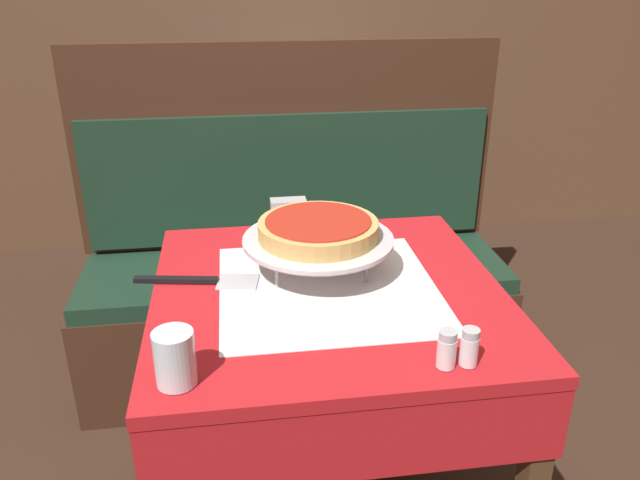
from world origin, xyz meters
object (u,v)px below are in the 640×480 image
object	(u,v)px
dining_table_rear	(311,144)
booth_bench	(295,287)
pepper_shaker	(469,347)
condiment_caddy	(324,115)
pizza_server	(200,281)
napkin_holder	(289,215)
water_glass_near	(175,358)
dining_table_front	(328,330)
pizza_pan_stand	(318,241)
deep_dish_pizza	(318,229)
salt_shaker	(447,349)

from	to	relation	value
dining_table_rear	booth_bench	bearing A→B (deg)	-101.21
pepper_shaker	condiment_caddy	bearing A→B (deg)	89.40
booth_bench	dining_table_rear	bearing A→B (deg)	78.79
pizza_server	napkin_holder	distance (m)	0.38
water_glass_near	dining_table_rear	bearing A→B (deg)	75.97
dining_table_front	dining_table_rear	size ratio (longest dim) A/B	1.05
pepper_shaker	pizza_pan_stand	bearing A→B (deg)	118.37
deep_dish_pizza	water_glass_near	bearing A→B (deg)	-128.23
pizza_server	deep_dish_pizza	bearing A→B (deg)	2.22
dining_table_front	napkin_holder	world-z (taller)	napkin_holder
condiment_caddy	dining_table_front	bearing A→B (deg)	-98.18
dining_table_rear	booth_bench	xyz separation A→B (m)	(-0.17, -0.88, -0.32)
deep_dish_pizza	salt_shaker	world-z (taller)	deep_dish_pizza
pizza_pan_stand	pepper_shaker	bearing A→B (deg)	-61.63
dining_table_front	deep_dish_pizza	xyz separation A→B (m)	(-0.01, 0.08, 0.23)
pizza_pan_stand	deep_dish_pizza	world-z (taller)	deep_dish_pizza
condiment_caddy	deep_dish_pizza	bearing A→B (deg)	-99.02
dining_table_front	water_glass_near	distance (m)	0.49
pizza_pan_stand	napkin_holder	xyz separation A→B (m)	(-0.04, 0.28, -0.04)
pizza_pan_stand	pizza_server	size ratio (longest dim) A/B	1.22
deep_dish_pizza	pizza_server	xyz separation A→B (m)	(-0.29, -0.01, -0.11)
dining_table_rear	condiment_caddy	bearing A→B (deg)	-46.34
booth_bench	pepper_shaker	distance (m)	1.26
pizza_server	booth_bench	bearing A→B (deg)	68.05
dining_table_front	condiment_caddy	xyz separation A→B (m)	(0.23, 1.63, 0.16)
dining_table_rear	condiment_caddy	distance (m)	0.17
salt_shaker	napkin_holder	bearing A→B (deg)	107.97
booth_bench	condiment_caddy	bearing A→B (deg)	74.22
napkin_holder	salt_shaker	bearing A→B (deg)	-72.03
pizza_server	condiment_caddy	bearing A→B (deg)	71.22
dining_table_front	pizza_server	bearing A→B (deg)	167.15
napkin_holder	dining_table_rear	bearing A→B (deg)	80.03
water_glass_near	napkin_holder	world-z (taller)	water_glass_near
pizza_pan_stand	deep_dish_pizza	distance (m)	0.03
booth_bench	deep_dish_pizza	world-z (taller)	booth_bench
water_glass_near	napkin_holder	xyz separation A→B (m)	(0.27, 0.68, -0.01)
salt_shaker	condiment_caddy	xyz separation A→B (m)	(0.06, 1.97, 0.00)
pizza_server	napkin_holder	size ratio (longest dim) A/B	2.99
booth_bench	pizza_server	bearing A→B (deg)	-111.95
deep_dish_pizza	salt_shaker	distance (m)	0.46
dining_table_front	water_glass_near	bearing A→B (deg)	-135.59
pizza_server	condiment_caddy	world-z (taller)	condiment_caddy
dining_table_rear	pepper_shaker	size ratio (longest dim) A/B	10.15
dining_table_front	dining_table_rear	world-z (taller)	dining_table_front
booth_bench	salt_shaker	size ratio (longest dim) A/B	20.48
pizza_pan_stand	napkin_holder	world-z (taller)	pizza_pan_stand
deep_dish_pizza	salt_shaker	xyz separation A→B (m)	(0.18, -0.42, -0.08)
deep_dish_pizza	condiment_caddy	world-z (taller)	condiment_caddy
dining_table_front	dining_table_rear	xyz separation A→B (m)	(0.18, 1.69, 0.00)
salt_shaker	pepper_shaker	bearing A→B (deg)	0.00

